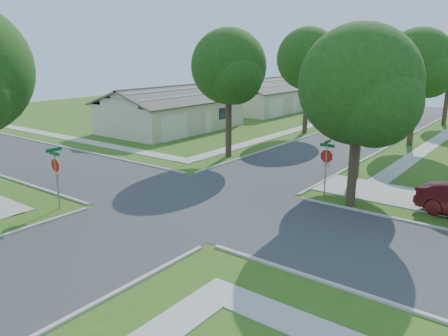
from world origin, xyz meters
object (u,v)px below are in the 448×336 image
object	(u,v)px
stop_sign_sw	(56,168)
tree_e_mid	(419,66)
tree_w_mid	(308,62)
tree_w_far	(360,69)
house_nw_near	(172,114)
car_curb_west	(403,109)
tree_w_near	(229,70)
tree_e_near	(363,82)
house_nw_far	(264,99)
stop_sign_ne	(326,159)
car_curb_east	(408,116)
tree_ne_corner	(360,90)

from	to	relation	value
stop_sign_sw	tree_e_mid	size ratio (longest dim) A/B	0.32
tree_w_mid	tree_w_far	size ratio (longest dim) A/B	1.19
tree_w_far	house_nw_near	xyz separation A→B (m)	(-11.34, -19.01, -3.99)
car_curb_west	tree_w_near	bearing A→B (deg)	86.80
tree_e_mid	tree_w_mid	bearing A→B (deg)	180.00
tree_e_near	car_curb_west	bearing A→B (deg)	100.77
tree_w_near	house_nw_near	size ratio (longest dim) A/B	0.66
car_curb_west	tree_e_mid	bearing A→B (deg)	110.24
tree_w_far	house_nw_far	distance (m)	12.19
stop_sign_ne	car_curb_west	distance (m)	36.12
stop_sign_sw	tree_e_near	xyz separation A→B (m)	(9.45, 13.71, 3.61)
car_curb_east	house_nw_near	bearing A→B (deg)	-138.35
tree_e_mid	tree_ne_corner	distance (m)	16.89
car_curb_east	car_curb_west	distance (m)	6.97
stop_sign_sw	tree_w_near	bearing A→B (deg)	89.77
tree_e_near	tree_ne_corner	distance (m)	5.06
stop_sign_ne	tree_ne_corner	distance (m)	3.96
car_curb_east	house_nw_far	bearing A→B (deg)	180.00
tree_w_mid	stop_sign_sw	bearing A→B (deg)	-90.13
tree_e_mid	tree_w_far	bearing A→B (deg)	125.90
stop_sign_sw	house_nw_near	size ratio (longest dim) A/B	0.22
tree_w_mid	car_curb_west	bearing A→B (deg)	79.89
stop_sign_ne	tree_ne_corner	bearing A→B (deg)	-16.55
tree_w_near	tree_ne_corner	bearing A→B (deg)	-23.56
house_nw_near	tree_w_far	bearing A→B (deg)	59.18
tree_ne_corner	car_curb_west	size ratio (longest dim) A/B	2.09
stop_sign_sw	tree_w_mid	xyz separation A→B (m)	(0.06, 25.71, 4.46)
tree_e_mid	car_curb_west	world-z (taller)	tree_e_mid
house_nw_near	tree_w_near	bearing A→B (deg)	-27.83
stop_sign_ne	car_curb_west	size ratio (longest dim) A/B	0.72
stop_sign_sw	car_curb_east	bearing A→B (deg)	81.28
stop_sign_ne	stop_sign_sw	bearing A→B (deg)	-135.00
tree_ne_corner	car_curb_east	distance (m)	30.40
house_nw_near	tree_ne_corner	bearing A→B (deg)	-25.77
stop_sign_sw	car_curb_west	world-z (taller)	stop_sign_sw
stop_sign_sw	car_curb_east	size ratio (longest dim) A/B	0.74
tree_e_near	tree_w_mid	xyz separation A→B (m)	(-9.39, 12.00, 0.85)
stop_sign_sw	tree_w_near	distance (m)	14.30
tree_w_far	tree_e_mid	bearing A→B (deg)	-54.10
tree_w_mid	tree_ne_corner	world-z (taller)	tree_w_mid
tree_w_mid	tree_ne_corner	bearing A→B (deg)	-56.78
tree_e_mid	house_nw_near	bearing A→B (deg)	-163.85
tree_e_mid	house_nw_far	xyz separation A→B (m)	(-20.75, 10.99, -4.74)
tree_w_near	car_curb_east	bearing A→B (deg)	76.71
tree_w_mid	house_nw_near	distance (m)	13.77
stop_sign_sw	car_curb_west	bearing A→B (deg)	85.55
tree_e_mid	car_curb_west	bearing A→B (deg)	107.16
stop_sign_ne	tree_w_far	distance (m)	30.96
tree_w_far	tree_ne_corner	size ratio (longest dim) A/B	0.93
tree_w_mid	house_nw_far	world-z (taller)	tree_w_mid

